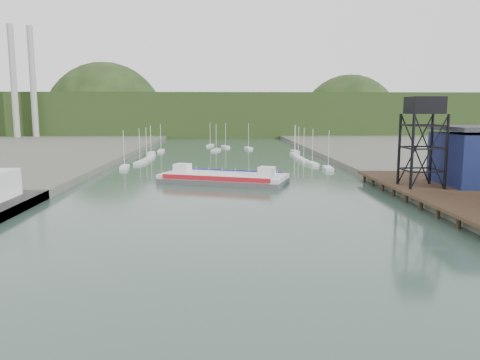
{
  "coord_description": "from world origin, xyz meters",
  "views": [
    {
      "loc": [
        -0.74,
        -24.15,
        15.74
      ],
      "look_at": [
        2.25,
        54.64,
        4.0
      ],
      "focal_mm": 35.0,
      "sensor_mm": 36.0,
      "label": 1
    }
  ],
  "objects": [
    {
      "name": "east_pier",
      "position": [
        37.0,
        45.0,
        1.9
      ],
      "size": [
        14.0,
        70.0,
        2.45
      ],
      "color": "black",
      "rests_on": "ground"
    },
    {
      "name": "lift_tower",
      "position": [
        35.0,
        58.0,
        15.65
      ],
      "size": [
        6.5,
        6.5,
        16.0
      ],
      "color": "black",
      "rests_on": "east_pier"
    },
    {
      "name": "marina_sailboats",
      "position": [
        0.08,
        138.46,
        0.35
      ],
      "size": [
        57.71,
        92.65,
        0.9
      ],
      "color": "silver",
      "rests_on": "ground"
    },
    {
      "name": "smokestacks",
      "position": [
        -106.0,
        232.5,
        30.0
      ],
      "size": [
        11.2,
        8.2,
        60.0
      ],
      "color": "#9C9C97",
      "rests_on": "ground"
    },
    {
      "name": "distant_hills",
      "position": [
        -3.98,
        301.35,
        10.38
      ],
      "size": [
        500.0,
        120.0,
        80.0
      ],
      "color": "black",
      "rests_on": "ground"
    },
    {
      "name": "chain_ferry",
      "position": [
        -0.54,
        77.25,
        1.12
      ],
      "size": [
        29.24,
        19.42,
        3.91
      ],
      "rotation": [
        0.0,
        0.0,
        -0.35
      ],
      "color": "#4D4D50",
      "rests_on": "ground"
    }
  ]
}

